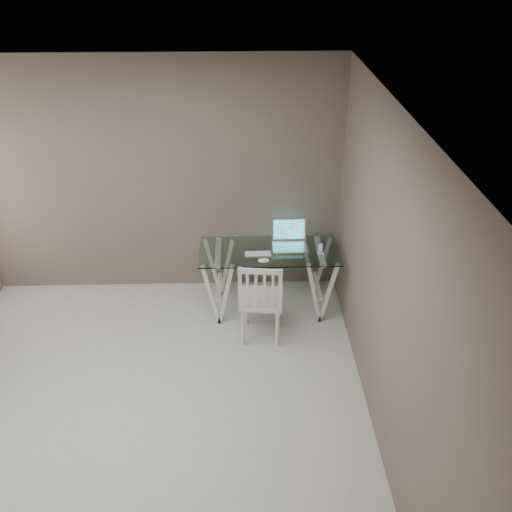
# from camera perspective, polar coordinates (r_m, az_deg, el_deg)

# --- Properties ---
(room) EXTENTS (4.50, 4.52, 2.71)m
(room) POSITION_cam_1_polar(r_m,az_deg,el_deg) (4.27, -14.23, 0.32)
(room) COLOR #BAB8B2
(room) RESTS_ON ground
(desk) EXTENTS (1.50, 0.70, 0.75)m
(desk) POSITION_cam_1_polar(r_m,az_deg,el_deg) (6.32, 1.28, -2.26)
(desk) COLOR silver
(desk) RESTS_ON ground
(chair) EXTENTS (0.48, 0.48, 0.95)m
(chair) POSITION_cam_1_polar(r_m,az_deg,el_deg) (5.75, 0.51, -4.26)
(chair) COLOR silver
(chair) RESTS_ON ground
(laptop) EXTENTS (0.38, 0.34, 0.26)m
(laptop) POSITION_cam_1_polar(r_m,az_deg,el_deg) (6.22, 3.36, 1.67)
(laptop) COLOR silver
(laptop) RESTS_ON desk
(keyboard) EXTENTS (0.29, 0.12, 0.01)m
(keyboard) POSITION_cam_1_polar(r_m,az_deg,el_deg) (6.05, 0.18, 0.22)
(keyboard) COLOR silver
(keyboard) RESTS_ON desk
(mouse) EXTENTS (0.12, 0.07, 0.04)m
(mouse) POSITION_cam_1_polar(r_m,az_deg,el_deg) (5.91, 0.78, -0.44)
(mouse) COLOR white
(mouse) RESTS_ON desk
(phone_dock) EXTENTS (0.06, 0.06, 0.12)m
(phone_dock) POSITION_cam_1_polar(r_m,az_deg,el_deg) (6.10, 6.44, 0.57)
(phone_dock) COLOR white
(phone_dock) RESTS_ON desk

